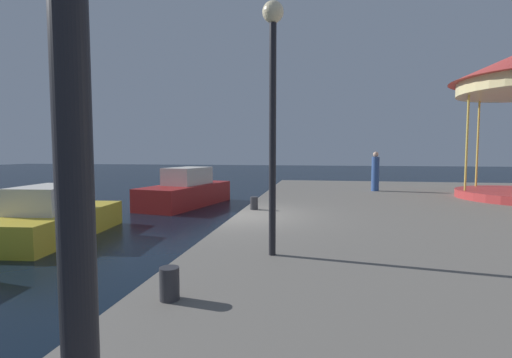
% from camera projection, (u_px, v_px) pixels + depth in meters
% --- Properties ---
extents(ground_plane, '(120.00, 120.00, 0.00)m').
position_uv_depth(ground_plane, '(236.00, 242.00, 10.64)').
color(ground_plane, black).
extents(motorboat_red, '(3.11, 5.81, 1.83)m').
position_uv_depth(motorboat_red, '(186.00, 191.00, 17.81)').
color(motorboat_red, maroon).
rests_on(motorboat_red, ground).
extents(motorboat_yellow, '(2.56, 4.91, 1.58)m').
position_uv_depth(motorboat_yellow, '(52.00, 218.00, 11.15)').
color(motorboat_yellow, gold).
rests_on(motorboat_yellow, ground).
extents(lamp_post_mid_promenade, '(0.36, 0.36, 4.30)m').
position_uv_depth(lamp_post_mid_promenade, '(273.00, 84.00, 6.24)').
color(lamp_post_mid_promenade, black).
rests_on(lamp_post_mid_promenade, quay_dock).
extents(bollard_south, '(0.24, 0.24, 0.40)m').
position_uv_depth(bollard_south, '(254.00, 203.00, 11.48)').
color(bollard_south, '#2D2D33').
rests_on(bollard_south, quay_dock).
extents(bollard_center, '(0.24, 0.24, 0.40)m').
position_uv_depth(bollard_center, '(169.00, 284.00, 4.49)').
color(bollard_center, '#2D2D33').
rests_on(bollard_center, quay_dock).
extents(person_near_carousel, '(0.34, 0.34, 1.79)m').
position_uv_depth(person_near_carousel, '(375.00, 173.00, 16.91)').
color(person_near_carousel, '#2D4C8C').
rests_on(person_near_carousel, quay_dock).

